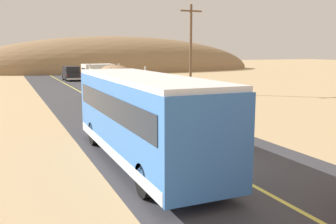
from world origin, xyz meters
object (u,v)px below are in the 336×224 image
livestock_truck (104,79)px  bus (143,116)px  car_far (71,73)px  power_pole_mid (191,46)px

livestock_truck → bus: size_ratio=0.97×
car_far → power_pole_mid: power_pole_mid is taller
bus → livestock_truck: bearing=80.5°
bus → car_far: bearing=84.5°
car_far → livestock_truck: bearing=-92.3°
livestock_truck → car_far: size_ratio=2.10×
livestock_truck → bus: bus is taller
power_pole_mid → bus: bearing=-121.3°
bus → power_pole_mid: 22.86m
bus → power_pole_mid: bearing=58.7°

